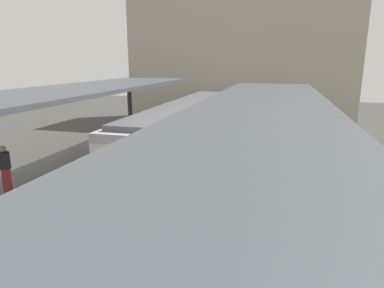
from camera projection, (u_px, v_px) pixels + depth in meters
name	position (u px, v px, depth m)	size (l,w,h in m)	color
ground_plane	(139.00, 224.00, 11.11)	(80.00, 80.00, 0.00)	#383835
platform_left	(40.00, 198.00, 11.93)	(4.40, 28.00, 1.00)	gray
platform_right	(256.00, 224.00, 10.04)	(4.40, 28.00, 1.00)	gray
track_ballast	(139.00, 221.00, 11.08)	(3.20, 28.00, 0.20)	#59544C
rail_near_side	(119.00, 214.00, 11.22)	(0.08, 28.00, 0.14)	slate
rail_far_side	(159.00, 219.00, 10.86)	(0.08, 28.00, 0.14)	slate
commuter_train	(189.00, 134.00, 16.66)	(2.78, 13.80, 3.10)	#ADADB2
canopy_left	(55.00, 94.00, 12.39)	(4.18, 21.00, 3.21)	#333335
canopy_right	(264.00, 107.00, 10.56)	(4.18, 21.00, 2.96)	#333335
platform_bench	(280.00, 170.00, 12.01)	(1.40, 0.41, 0.86)	black
platform_sign	(301.00, 166.00, 8.65)	(0.90, 0.08, 2.21)	#262628
litter_bin	(261.00, 158.00, 13.72)	(0.44, 0.44, 0.80)	maroon
passenger_near_bench	(237.00, 192.00, 8.91)	(0.36, 0.36, 1.68)	#386B3D
passenger_mid_platform	(5.00, 168.00, 11.04)	(0.36, 0.36, 1.59)	maroon
station_building_backdrop	(241.00, 59.00, 28.37)	(18.00, 6.00, 11.00)	#A89E8E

